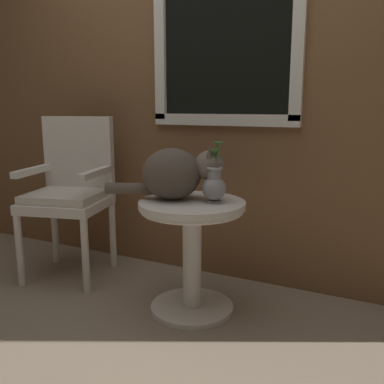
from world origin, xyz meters
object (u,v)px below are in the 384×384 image
object	(u,v)px
wicker_side_table	(192,238)
pewter_vase_with_ivy	(214,184)
cat	(176,173)
wicker_chair	(71,187)

from	to	relation	value
wicker_side_table	pewter_vase_with_ivy	size ratio (longest dim) A/B	1.96
wicker_side_table	cat	world-z (taller)	cat
wicker_side_table	wicker_chair	world-z (taller)	wicker_chair
wicker_chair	wicker_side_table	bearing A→B (deg)	-8.46
cat	pewter_vase_with_ivy	size ratio (longest dim) A/B	1.95
wicker_chair	pewter_vase_with_ivy	size ratio (longest dim) A/B	3.31
wicker_chair	pewter_vase_with_ivy	world-z (taller)	wicker_chair
wicker_side_table	pewter_vase_with_ivy	distance (m)	0.32
wicker_chair	cat	world-z (taller)	wicker_chair
wicker_side_table	wicker_chair	xyz separation A→B (m)	(-0.95, 0.14, 0.17)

